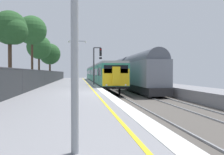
{
  "coord_description": "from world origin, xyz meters",
  "views": [
    {
      "loc": [
        -1.61,
        -17.95,
        1.46
      ],
      "look_at": [
        1.6,
        5.39,
        1.02
      ],
      "focal_mm": 39.77,
      "sensor_mm": 36.0,
      "label": 1
    }
  ],
  "objects_px": {
    "commuter_train_at_platform": "(99,74)",
    "background_tree_back": "(50,55)",
    "platform_lamp_mid": "(77,59)",
    "background_tree_left": "(32,31)",
    "background_tree_right": "(40,48)",
    "freight_train_adjacent_track": "(130,71)",
    "signal_gantry": "(96,61)",
    "background_tree_centre": "(11,29)"
  },
  "relations": [
    {
      "from": "background_tree_left",
      "to": "background_tree_right",
      "type": "relative_size",
      "value": 1.09
    },
    {
      "from": "platform_lamp_mid",
      "to": "background_tree_right",
      "type": "distance_m",
      "value": 19.08
    },
    {
      "from": "freight_train_adjacent_track",
      "to": "signal_gantry",
      "type": "xyz_separation_m",
      "value": [
        -5.47,
        -5.32,
        1.25
      ]
    },
    {
      "from": "freight_train_adjacent_track",
      "to": "signal_gantry",
      "type": "distance_m",
      "value": 7.72
    },
    {
      "from": "background_tree_left",
      "to": "background_tree_back",
      "type": "bearing_deg",
      "value": 89.23
    },
    {
      "from": "background_tree_centre",
      "to": "background_tree_back",
      "type": "xyz_separation_m",
      "value": [
        0.88,
        26.17,
        -0.59
      ]
    },
    {
      "from": "freight_train_adjacent_track",
      "to": "platform_lamp_mid",
      "type": "height_order",
      "value": "platform_lamp_mid"
    },
    {
      "from": "freight_train_adjacent_track",
      "to": "platform_lamp_mid",
      "type": "xyz_separation_m",
      "value": [
        -7.77,
        -8.63,
        1.34
      ]
    },
    {
      "from": "platform_lamp_mid",
      "to": "commuter_train_at_platform",
      "type": "bearing_deg",
      "value": 77.17
    },
    {
      "from": "freight_train_adjacent_track",
      "to": "background_tree_right",
      "type": "bearing_deg",
      "value": 147.95
    },
    {
      "from": "signal_gantry",
      "to": "background_tree_centre",
      "type": "bearing_deg",
      "value": -149.48
    },
    {
      "from": "signal_gantry",
      "to": "platform_lamp_mid",
      "type": "relative_size",
      "value": 0.92
    },
    {
      "from": "platform_lamp_mid",
      "to": "background_tree_centre",
      "type": "bearing_deg",
      "value": -163.92
    },
    {
      "from": "background_tree_left",
      "to": "background_tree_back",
      "type": "distance_m",
      "value": 18.55
    },
    {
      "from": "freight_train_adjacent_track",
      "to": "background_tree_back",
      "type": "relative_size",
      "value": 3.73
    },
    {
      "from": "freight_train_adjacent_track",
      "to": "background_tree_right",
      "type": "distance_m",
      "value": 17.52
    },
    {
      "from": "commuter_train_at_platform",
      "to": "freight_train_adjacent_track",
      "type": "relative_size",
      "value": 1.46
    },
    {
      "from": "platform_lamp_mid",
      "to": "background_tree_back",
      "type": "relative_size",
      "value": 0.68
    },
    {
      "from": "background_tree_right",
      "to": "background_tree_back",
      "type": "xyz_separation_m",
      "value": [
        1.03,
        6.64,
        -0.69
      ]
    },
    {
      "from": "commuter_train_at_platform",
      "to": "background_tree_right",
      "type": "relative_size",
      "value": 5.0
    },
    {
      "from": "commuter_train_at_platform",
      "to": "freight_train_adjacent_track",
      "type": "distance_m",
      "value": 8.87
    },
    {
      "from": "platform_lamp_mid",
      "to": "background_tree_back",
      "type": "height_order",
      "value": "background_tree_back"
    },
    {
      "from": "commuter_train_at_platform",
      "to": "platform_lamp_mid",
      "type": "relative_size",
      "value": 8.06
    },
    {
      "from": "freight_train_adjacent_track",
      "to": "platform_lamp_mid",
      "type": "distance_m",
      "value": 11.69
    },
    {
      "from": "platform_lamp_mid",
      "to": "background_tree_right",
      "type": "xyz_separation_m",
      "value": [
        -6.64,
        17.65,
        2.86
      ]
    },
    {
      "from": "background_tree_left",
      "to": "background_tree_back",
      "type": "relative_size",
      "value": 1.19
    },
    {
      "from": "platform_lamp_mid",
      "to": "background_tree_back",
      "type": "bearing_deg",
      "value": 103.02
    },
    {
      "from": "freight_train_adjacent_track",
      "to": "signal_gantry",
      "type": "bearing_deg",
      "value": -135.8
    },
    {
      "from": "background_tree_left",
      "to": "background_tree_right",
      "type": "bearing_deg",
      "value": 93.76
    },
    {
      "from": "background_tree_right",
      "to": "background_tree_back",
      "type": "distance_m",
      "value": 6.75
    },
    {
      "from": "background_tree_centre",
      "to": "background_tree_right",
      "type": "distance_m",
      "value": 19.53
    },
    {
      "from": "platform_lamp_mid",
      "to": "background_tree_left",
      "type": "xyz_separation_m",
      "value": [
        -5.87,
        5.82,
        3.87
      ]
    },
    {
      "from": "freight_train_adjacent_track",
      "to": "background_tree_left",
      "type": "height_order",
      "value": "background_tree_left"
    },
    {
      "from": "signal_gantry",
      "to": "freight_train_adjacent_track",
      "type": "bearing_deg",
      "value": 44.2
    },
    {
      "from": "background_tree_centre",
      "to": "freight_train_adjacent_track",
      "type": "bearing_deg",
      "value": 36.36
    },
    {
      "from": "signal_gantry",
      "to": "background_tree_right",
      "type": "relative_size",
      "value": 0.57
    },
    {
      "from": "freight_train_adjacent_track",
      "to": "background_tree_centre",
      "type": "distance_m",
      "value": 18.18
    },
    {
      "from": "commuter_train_at_platform",
      "to": "background_tree_back",
      "type": "bearing_deg",
      "value": 140.39
    },
    {
      "from": "platform_lamp_mid",
      "to": "background_tree_centre",
      "type": "height_order",
      "value": "background_tree_centre"
    },
    {
      "from": "background_tree_centre",
      "to": "background_tree_left",
      "type": "bearing_deg",
      "value": 85.33
    },
    {
      "from": "signal_gantry",
      "to": "background_tree_left",
      "type": "distance_m",
      "value": 9.42
    },
    {
      "from": "commuter_train_at_platform",
      "to": "platform_lamp_mid",
      "type": "xyz_separation_m",
      "value": [
        -3.77,
        -16.53,
        1.76
      ]
    }
  ]
}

